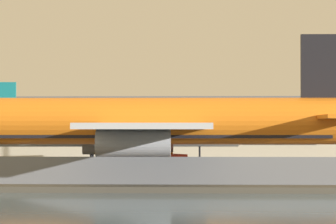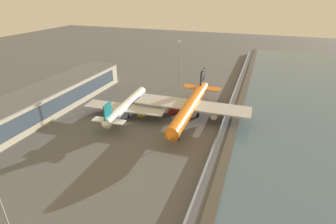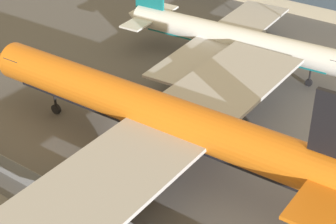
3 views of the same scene
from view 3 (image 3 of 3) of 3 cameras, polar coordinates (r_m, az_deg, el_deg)
name	(u,v)px [view 3 (image 3 of 3)]	position (r m, az deg, el deg)	size (l,w,h in m)	color
ground_plane	(127,126)	(72.99, -4.19, -1.44)	(500.00, 500.00, 0.00)	#565659
shoreline_seawall	(2,211)	(61.87, -16.54, -9.58)	(320.00, 3.00, 0.50)	#474238
perimeter_fence	(33,180)	(63.21, -13.57, -6.77)	(280.00, 0.10, 2.70)	slate
cargo_jet_orange	(165,117)	(63.80, -0.29, -0.54)	(54.54, 46.88, 15.05)	orange
passenger_jet_white_teal	(231,39)	(86.87, 6.43, 7.41)	(39.80, 34.20, 11.61)	white
baggage_tug	(214,77)	(83.02, 4.65, 3.53)	(2.50, 3.53, 1.80)	yellow
ops_van	(221,126)	(70.79, 5.41, -1.42)	(4.55, 5.52, 2.48)	red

